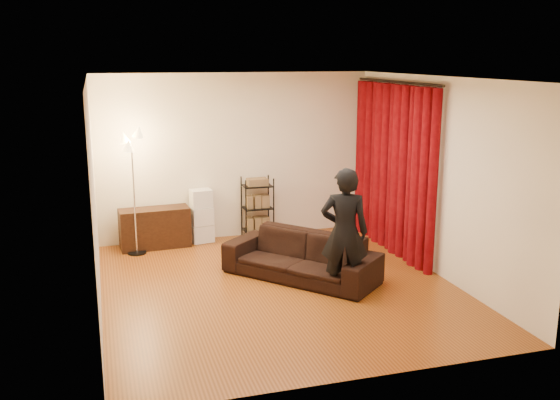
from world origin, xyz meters
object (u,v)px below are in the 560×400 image
object	(u,v)px
floor_lamp	(134,194)
person	(344,232)
storage_boxes	(201,216)
wire_shelf	(257,208)
sofa	(301,256)
media_cabinet	(155,228)

from	to	relation	value
floor_lamp	person	bearing A→B (deg)	-45.45
storage_boxes	wire_shelf	size ratio (longest dim) A/B	0.85
person	sofa	bearing A→B (deg)	-44.32
wire_shelf	floor_lamp	size ratio (longest dim) A/B	0.54
sofa	storage_boxes	size ratio (longest dim) A/B	2.41
sofa	person	world-z (taller)	person
sofa	wire_shelf	xyz separation A→B (m)	(-0.09, 2.03, 0.20)
storage_boxes	wire_shelf	distance (m)	0.93
person	media_cabinet	distance (m)	3.45
storage_boxes	sofa	bearing A→B (deg)	-63.82
person	wire_shelf	world-z (taller)	person
wire_shelf	floor_lamp	distance (m)	2.06
storage_boxes	media_cabinet	bearing A→B (deg)	-173.58
wire_shelf	storage_boxes	bearing A→B (deg)	161.11
media_cabinet	wire_shelf	bearing A→B (deg)	-2.38
sofa	media_cabinet	distance (m)	2.65
sofa	wire_shelf	bearing A→B (deg)	141.07
person	media_cabinet	size ratio (longest dim) A/B	1.51
storage_boxes	wire_shelf	bearing A→B (deg)	-2.16
storage_boxes	floor_lamp	bearing A→B (deg)	-162.40
media_cabinet	floor_lamp	bearing A→B (deg)	-144.61
wire_shelf	person	bearing A→B (deg)	-98.14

